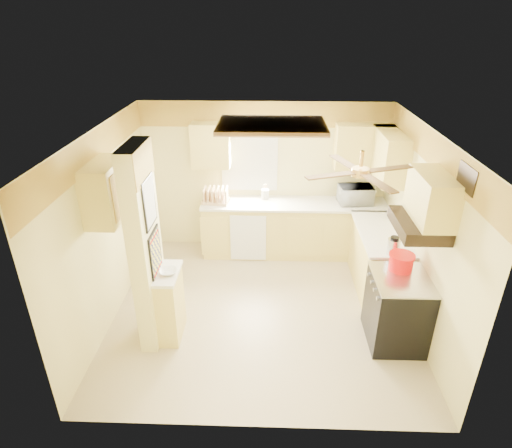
{
  "coord_description": "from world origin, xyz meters",
  "views": [
    {
      "loc": [
        0.09,
        -4.83,
        3.73
      ],
      "look_at": [
        -0.09,
        0.35,
        1.15
      ],
      "focal_mm": 30.0,
      "sensor_mm": 36.0,
      "label": 1
    }
  ],
  "objects_px": {
    "bowl": "(168,272)",
    "microwave": "(355,195)",
    "kettle": "(394,246)",
    "dutch_oven": "(401,262)",
    "stove": "(397,309)"
  },
  "relations": [
    {
      "from": "microwave",
      "to": "bowl",
      "type": "bearing_deg",
      "value": 34.49
    },
    {
      "from": "microwave",
      "to": "kettle",
      "type": "relative_size",
      "value": 2.14
    },
    {
      "from": "stove",
      "to": "microwave",
      "type": "bearing_deg",
      "value": 95.17
    },
    {
      "from": "stove",
      "to": "dutch_oven",
      "type": "xyz_separation_m",
      "value": [
        0.02,
        0.2,
        0.56
      ]
    },
    {
      "from": "microwave",
      "to": "kettle",
      "type": "xyz_separation_m",
      "value": [
        0.2,
        -1.64,
        -0.03
      ]
    },
    {
      "from": "stove",
      "to": "kettle",
      "type": "distance_m",
      "value": 0.79
    },
    {
      "from": "microwave",
      "to": "stove",
      "type": "bearing_deg",
      "value": 89.36
    },
    {
      "from": "bowl",
      "to": "kettle",
      "type": "bearing_deg",
      "value": 11.19
    },
    {
      "from": "dutch_oven",
      "to": "kettle",
      "type": "relative_size",
      "value": 1.24
    },
    {
      "from": "bowl",
      "to": "dutch_oven",
      "type": "bearing_deg",
      "value": 4.68
    },
    {
      "from": "bowl",
      "to": "kettle",
      "type": "distance_m",
      "value": 2.83
    },
    {
      "from": "bowl",
      "to": "microwave",
      "type": "bearing_deg",
      "value": 40.31
    },
    {
      "from": "microwave",
      "to": "dutch_oven",
      "type": "height_order",
      "value": "microwave"
    },
    {
      "from": "stove",
      "to": "dutch_oven",
      "type": "relative_size",
      "value": 2.96
    },
    {
      "from": "stove",
      "to": "kettle",
      "type": "relative_size",
      "value": 3.68
    }
  ]
}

